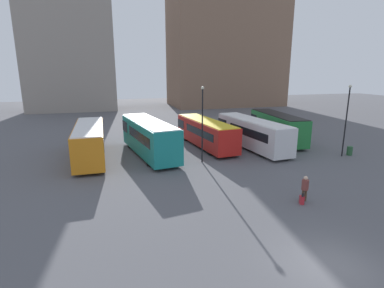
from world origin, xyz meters
TOP-DOWN VIEW (x-y plane):
  - ground_plane at (0.00, 0.00)m, footprint 160.00×160.00m
  - building_block_left at (-14.77, 58.18)m, footprint 17.00×10.32m
  - building_block_right at (18.85, 58.18)m, footprint 25.16×14.27m
  - bus_0 at (-10.21, 19.43)m, footprint 2.60×10.52m
  - bus_1 at (-4.81, 19.24)m, footprint 4.23×11.17m
  - bus_2 at (1.51, 20.94)m, footprint 3.55×11.00m
  - bus_3 at (5.98, 19.01)m, footprint 3.39×11.29m
  - bus_4 at (10.22, 21.02)m, footprint 3.50×10.25m
  - traveler at (2.97, 5.89)m, footprint 0.55×0.55m
  - suitcase at (2.57, 5.56)m, footprint 0.35×0.41m
  - lamp_post_0 at (12.80, 13.58)m, footprint 0.28×0.28m
  - lamp_post_1 at (-0.64, 15.45)m, footprint 0.28×0.28m
  - trash_bin at (13.79, 13.71)m, footprint 0.52×0.52m

SIDE VIEW (x-z plane):
  - ground_plane at x=0.00m, z-range 0.00..0.00m
  - suitcase at x=2.57m, z-range -0.11..0.64m
  - trash_bin at x=13.79m, z-range 0.00..0.85m
  - traveler at x=2.97m, z-range 0.16..1.81m
  - bus_2 at x=1.51m, z-range 0.13..2.99m
  - bus_3 at x=5.98m, z-range 0.14..3.19m
  - bus_0 at x=-10.21m, z-range 0.14..3.26m
  - bus_4 at x=10.22m, z-range 0.13..3.30m
  - bus_1 at x=-4.81m, z-range 0.14..3.50m
  - lamp_post_1 at x=-0.64m, z-range 0.52..7.21m
  - lamp_post_0 at x=12.80m, z-range 0.52..7.23m
  - building_block_left at x=-14.77m, z-range 0.00..27.22m
  - building_block_right at x=18.85m, z-range 0.00..44.24m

